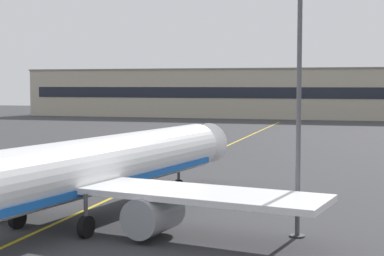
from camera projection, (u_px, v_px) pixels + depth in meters
name	position (u px, v px, depth m)	size (l,w,h in m)	color
taxiway_centreline	(146.00, 182.00, 55.37)	(0.30, 180.00, 0.01)	yellow
airliner_foreground	(69.00, 173.00, 37.95)	(32.33, 41.28, 11.65)	white
apron_lamp_post	(299.00, 104.00, 35.11)	(2.24, 0.90, 14.96)	#515156
safety_cone_by_nose_gear	(170.00, 181.00, 54.27)	(0.44, 0.44, 0.55)	orange
terminal_building	(284.00, 93.00, 157.63)	(141.07, 12.40, 12.95)	#B2A893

